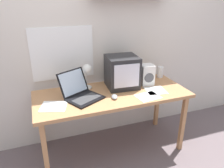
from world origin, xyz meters
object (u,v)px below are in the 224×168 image
(desk_lamp, at_px, (87,73))
(space_heater, at_px, (147,75))
(computer_mouse, at_px, (114,97))
(laptop, at_px, (80,92))
(corner_desk, at_px, (112,98))
(juice_glass, at_px, (160,72))
(crt_monitor, at_px, (122,72))
(loose_paper_near_monitor, at_px, (148,97))
(loose_paper_near_laptop, at_px, (54,106))
(open_notebook, at_px, (156,90))

(desk_lamp, bearing_deg, space_heater, -13.04)
(desk_lamp, xyz_separation_m, computer_mouse, (0.20, -0.30, -0.17))
(laptop, distance_m, space_heater, 0.79)
(corner_desk, height_order, space_heater, space_heater)
(desk_lamp, relative_size, juice_glass, 2.09)
(corner_desk, height_order, laptop, laptop)
(crt_monitor, height_order, laptop, crt_monitor)
(space_heater, bearing_deg, loose_paper_near_monitor, -109.32)
(juice_glass, xyz_separation_m, computer_mouse, (-0.74, -0.36, -0.05))
(computer_mouse, relative_size, loose_paper_near_monitor, 0.47)
(loose_paper_near_laptop, bearing_deg, desk_lamp, 34.36)
(laptop, height_order, loose_paper_near_laptop, laptop)
(corner_desk, distance_m, space_heater, 0.49)
(juice_glass, bearing_deg, corner_desk, -162.17)
(crt_monitor, xyz_separation_m, open_notebook, (0.30, -0.23, -0.17))
(desk_lamp, height_order, loose_paper_near_monitor, desk_lamp)
(loose_paper_near_monitor, bearing_deg, loose_paper_near_laptop, 172.86)
(desk_lamp, height_order, loose_paper_near_laptop, desk_lamp)
(crt_monitor, relative_size, open_notebook, 1.49)
(desk_lamp, xyz_separation_m, open_notebook, (0.68, -0.28, -0.19))
(laptop, distance_m, desk_lamp, 0.24)
(loose_paper_near_monitor, bearing_deg, computer_mouse, 165.63)
(computer_mouse, height_order, open_notebook, computer_mouse)
(juice_glass, bearing_deg, open_notebook, -127.26)
(corner_desk, relative_size, space_heater, 6.93)
(laptop, distance_m, computer_mouse, 0.35)
(crt_monitor, bearing_deg, desk_lamp, 177.31)
(space_heater, distance_m, open_notebook, 0.23)
(laptop, distance_m, loose_paper_near_monitor, 0.69)
(space_heater, distance_m, computer_mouse, 0.53)
(crt_monitor, bearing_deg, laptop, -162.87)
(crt_monitor, height_order, loose_paper_near_laptop, crt_monitor)
(corner_desk, bearing_deg, computer_mouse, -98.92)
(juice_glass, bearing_deg, space_heater, -151.74)
(corner_desk, bearing_deg, space_heater, 11.01)
(space_heater, bearing_deg, laptop, -168.38)
(loose_paper_near_monitor, height_order, loose_paper_near_laptop, same)
(loose_paper_near_laptop, bearing_deg, open_notebook, -0.53)
(corner_desk, bearing_deg, open_notebook, -13.20)
(space_heater, relative_size, loose_paper_near_monitor, 0.93)
(laptop, bearing_deg, computer_mouse, -51.40)
(laptop, relative_size, juice_glass, 3.37)
(space_heater, distance_m, loose_paper_near_monitor, 0.35)
(loose_paper_near_laptop, bearing_deg, computer_mouse, -2.97)
(loose_paper_near_monitor, relative_size, loose_paper_near_laptop, 0.88)
(corner_desk, xyz_separation_m, computer_mouse, (-0.02, -0.13, 0.08))
(desk_lamp, distance_m, space_heater, 0.68)
(juice_glass, bearing_deg, loose_paper_near_monitor, -132.51)
(corner_desk, xyz_separation_m, laptop, (-0.34, 0.01, 0.13))
(loose_paper_near_laptop, bearing_deg, loose_paper_near_monitor, -7.14)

